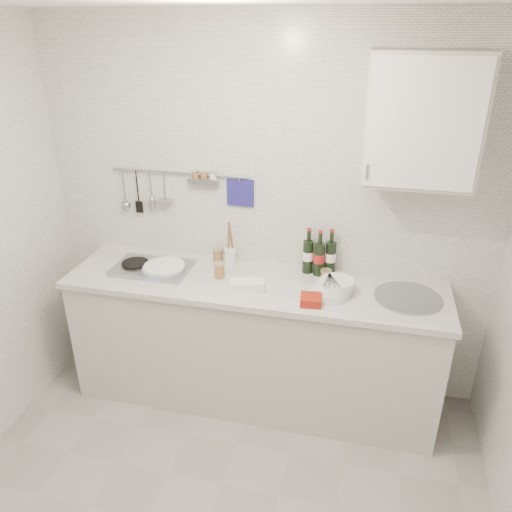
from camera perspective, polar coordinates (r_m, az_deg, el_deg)
The scene contains 14 objects.
back_wall at distance 3.32m, azimuth 0.97°, elevation 4.50°, with size 3.00×0.02×2.50m, color silver.
counter at distance 3.45m, azimuth -0.11°, elevation -10.05°, with size 2.44×0.64×0.96m.
wall_rail at distance 3.40m, azimuth -9.07°, elevation 7.84°, with size 0.98×0.09×0.34m.
wall_cabinet at distance 2.90m, azimuth 18.47°, elevation 14.56°, with size 0.60×0.38×0.70m.
plate_stack_hob at distance 3.34m, azimuth -10.61°, elevation -1.48°, with size 0.30×0.29×0.05m.
plate_stack_sink at distance 3.06m, azimuth 8.82°, elevation -3.58°, with size 0.26×0.25×0.10m.
wine_bottles at distance 3.25m, azimuth 7.26°, elevation 0.48°, with size 0.22×0.11×0.31m.
butter_dish at distance 3.08m, azimuth -1.03°, elevation -3.36°, with size 0.21×0.10×0.06m, color white.
strawberry_punnet at distance 2.95m, azimuth 6.29°, elevation -5.02°, with size 0.12×0.12×0.05m, color #A31F12.
utensil_crock at distance 3.39m, azimuth -2.99°, elevation 0.21°, with size 0.08×0.08×0.32m.
jar_a at distance 3.45m, azimuth -4.37°, elevation 0.14°, with size 0.07×0.07×0.09m.
jar_b at distance 3.31m, azimuth 7.12°, elevation -1.34°, with size 0.06×0.06×0.07m.
jar_c at distance 3.18m, azimuth 7.98°, elevation -2.36°, with size 0.07×0.07×0.10m.
jar_d at distance 3.23m, azimuth -4.20°, elevation -1.62°, with size 0.07×0.07×0.10m.
Camera 1 is at (0.66, -1.63, 2.43)m, focal length 35.00 mm.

